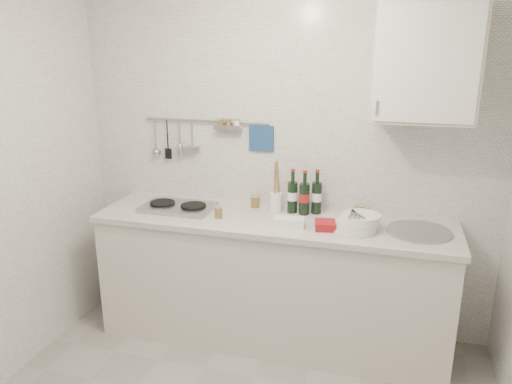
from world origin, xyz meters
TOP-DOWN VIEW (x-y plane):
  - back_wall at (0.00, 1.40)m, footprint 3.00×0.02m
  - counter at (0.01, 1.10)m, footprint 2.44×0.64m
  - wall_rail at (-0.60, 1.37)m, footprint 0.98×0.09m
  - wall_cabinet at (0.90, 1.22)m, footprint 0.60×0.38m
  - plate_stack_hob at (-0.67, 1.06)m, footprint 0.25×0.24m
  - plate_stack_sink at (0.57, 1.03)m, footprint 0.30×0.29m
  - wine_bottles at (0.18, 1.26)m, footprint 0.24×0.12m
  - butter_dish at (0.14, 0.98)m, footprint 0.21×0.13m
  - strawberry_punnet at (0.37, 1.00)m, footprint 0.15×0.15m
  - utensil_crock at (-0.01, 1.25)m, footprint 0.09×0.09m
  - jar_a at (-0.18, 1.30)m, footprint 0.07×0.07m
  - jar_b at (0.56, 1.24)m, footprint 0.07×0.07m
  - jar_c at (0.60, 1.27)m, footprint 0.07×0.07m
  - jar_d at (-0.36, 1.01)m, footprint 0.06×0.06m

SIDE VIEW (x-z plane):
  - counter at x=0.01m, z-range -0.05..0.92m
  - plate_stack_hob at x=-0.67m, z-range 0.92..0.94m
  - strawberry_punnet at x=0.37m, z-range 0.92..0.97m
  - butter_dish at x=0.14m, z-range 0.92..0.98m
  - jar_d at x=-0.36m, z-range 0.92..1.00m
  - jar_c at x=0.60m, z-range 0.92..1.00m
  - jar_a at x=-0.18m, z-range 0.92..1.01m
  - jar_b at x=0.56m, z-range 0.92..1.02m
  - plate_stack_sink at x=0.57m, z-range 0.91..1.03m
  - utensil_crock at x=-0.01m, z-range 0.82..1.19m
  - wine_bottles at x=0.18m, z-range 0.92..1.23m
  - back_wall at x=0.00m, z-range 0.00..2.50m
  - wall_rail at x=-0.60m, z-range 1.26..1.60m
  - wall_cabinet at x=0.90m, z-range 1.60..2.30m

